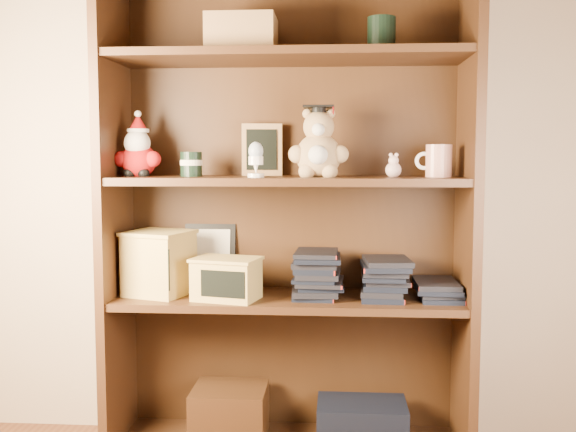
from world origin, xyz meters
name	(u,v)px	position (x,y,z in m)	size (l,w,h in m)	color
bookcase	(288,227)	(0.07, 1.36, 0.78)	(1.20, 0.35, 1.60)	#3C2211
shelf_lower	(288,300)	(0.07, 1.30, 0.54)	(1.14, 0.33, 0.02)	#3C2211
shelf_upper	(288,181)	(0.07, 1.30, 0.94)	(1.14, 0.33, 0.02)	#3C2211
santa_plush	(138,152)	(-0.43, 1.30, 1.03)	(0.16, 0.12, 0.23)	#A50F0F
teachers_tin	(191,164)	(-0.25, 1.30, 0.99)	(0.07, 0.07, 0.08)	black
chalkboard_plaque	(262,151)	(-0.03, 1.42, 1.04)	(0.14, 0.08, 0.18)	#9E7547
egg_cup	(256,158)	(-0.03, 1.23, 1.01)	(0.05, 0.05, 0.11)	white
grad_teddy_bear	(319,149)	(0.17, 1.30, 1.04)	(0.20, 0.17, 0.24)	tan
pink_figurine	(393,168)	(0.41, 1.31, 0.98)	(0.05, 0.05, 0.08)	beige
teacher_mug	(438,161)	(0.56, 1.30, 1.00)	(0.12, 0.08, 0.10)	silver
certificate_frame	(210,256)	(-0.22, 1.44, 0.66)	(0.18, 0.05, 0.23)	black
treats_box	(159,262)	(-0.37, 1.30, 0.66)	(0.25, 0.25, 0.22)	tan
pencils_box	(226,278)	(-0.13, 1.24, 0.62)	(0.24, 0.20, 0.14)	tan
book_stack_left	(318,273)	(0.17, 1.30, 0.63)	(0.14, 0.20, 0.16)	black
book_stack_mid	(383,279)	(0.39, 1.30, 0.61)	(0.14, 0.20, 0.13)	black
book_stack_right	(439,289)	(0.57, 1.30, 0.58)	(0.14, 0.20, 0.06)	black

